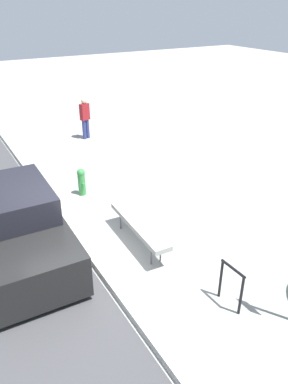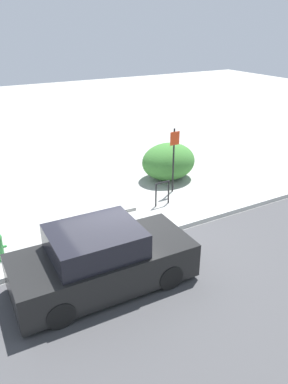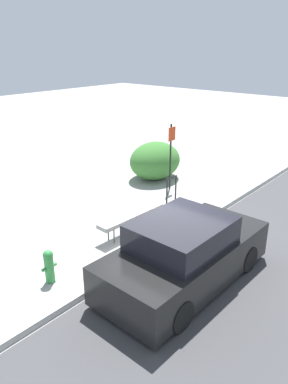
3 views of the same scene
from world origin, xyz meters
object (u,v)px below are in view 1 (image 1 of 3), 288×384
bike_rack (231,282)px  pedestrian (85,117)px  bench (139,225)px  parked_car_near (14,226)px  fire_hydrant (82,181)px

bike_rack → pedestrian: pedestrian is taller
bike_rack → bench: bearing=-169.2°
parked_car_near → pedestrian: bearing=148.0°
bench → parked_car_near: parked_car_near is taller
bench → bike_rack: bike_rack is taller
bench → fire_hydrant: (-2.84, -0.21, -0.07)m
bench → parked_car_near: 2.59m
bench → bike_rack: size_ratio=2.63×
bench → parked_car_near: (-0.97, -2.40, 0.19)m
bench → pedestrian: pedestrian is taller
bench → pedestrian: bearing=169.3°
parked_car_near → bench: bearing=69.1°
bike_rack → parked_car_near: parked_car_near is taller
bench → fire_hydrant: size_ratio=2.83×
bench → bike_rack: bearing=13.2°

